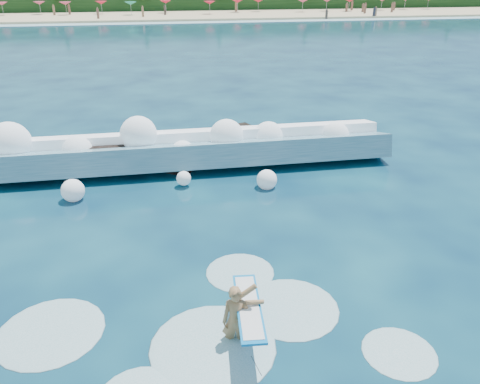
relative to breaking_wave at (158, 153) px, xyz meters
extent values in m
plane|color=#071F3C|center=(0.87, -7.58, -0.56)|extent=(200.00, 200.00, 0.00)
cube|color=tan|center=(0.87, 70.42, -0.36)|extent=(140.00, 20.00, 0.40)
cube|color=silver|center=(0.87, 59.42, -0.52)|extent=(140.00, 5.00, 0.08)
cube|color=teal|center=(0.00, -0.16, -0.10)|extent=(18.71, 2.85, 1.56)
cube|color=white|center=(0.00, 0.64, 0.37)|extent=(18.71, 1.32, 0.73)
cube|color=black|center=(-2.35, 0.45, -0.16)|extent=(2.20, 1.68, 1.17)
cube|color=black|center=(0.65, -0.35, -0.25)|extent=(2.05, 1.95, 0.90)
cube|color=black|center=(3.35, 0.85, -0.12)|extent=(2.21, 2.01, 1.27)
imported|color=#9D7349|center=(1.42, -10.40, -0.03)|extent=(0.64, 0.48, 1.62)
cube|color=#0B7BC9|center=(1.70, -10.35, 0.25)|extent=(0.70, 2.25, 0.06)
cube|color=white|center=(1.70, -10.35, 0.26)|extent=(0.59, 2.06, 0.06)
cylinder|color=black|center=(1.60, -11.60, -0.11)|extent=(0.01, 0.91, 0.43)
sphere|color=white|center=(-5.51, 0.09, 0.71)|extent=(1.61, 1.61, 1.61)
sphere|color=white|center=(-3.07, 0.04, 0.25)|extent=(1.21, 1.21, 1.21)
sphere|color=white|center=(-0.70, 0.19, 0.75)|extent=(1.45, 1.45, 1.45)
sphere|color=white|center=(0.97, -0.57, 0.16)|extent=(0.93, 0.93, 0.93)
sphere|color=white|center=(2.78, -0.18, 0.60)|extent=(1.36, 1.36, 1.36)
sphere|color=white|center=(4.63, 0.29, 0.30)|extent=(1.29, 1.29, 1.29)
sphere|color=white|center=(7.38, -0.33, 0.41)|extent=(1.09, 1.09, 1.09)
sphere|color=white|center=(-2.95, -2.69, -0.21)|extent=(0.80, 0.80, 0.80)
sphere|color=white|center=(0.87, -2.23, -0.24)|extent=(0.53, 0.53, 0.53)
sphere|color=white|center=(3.85, -2.84, -0.27)|extent=(0.75, 0.75, 0.75)
ellipsoid|color=silver|center=(0.90, -10.51, -0.56)|extent=(2.70, 2.70, 0.13)
ellipsoid|color=silver|center=(2.85, -9.58, -0.56)|extent=(2.30, 2.30, 0.11)
ellipsoid|color=silver|center=(-2.55, -9.44, -0.56)|extent=(2.35, 2.35, 0.12)
ellipsoid|color=silver|center=(1.94, -7.95, -0.56)|extent=(1.81, 1.81, 0.09)
ellipsoid|color=silver|center=(4.69, -11.36, -0.56)|extent=(1.55, 1.55, 0.08)
cone|color=#C63A5F|center=(-24.81, 73.46, 1.69)|extent=(2.00, 2.00, 0.50)
cone|color=#C63A5F|center=(-18.82, 74.18, 1.69)|extent=(2.00, 2.00, 0.50)
cone|color=#C63A5F|center=(-14.21, 72.32, 1.69)|extent=(2.00, 2.00, 0.50)
cone|color=red|center=(-8.34, 73.36, 1.69)|extent=(2.00, 2.00, 0.50)
cone|color=#15876C|center=(-3.18, 70.40, 1.69)|extent=(2.00, 2.00, 0.50)
cone|color=red|center=(2.90, 73.60, 1.69)|extent=(2.00, 2.00, 0.50)
cone|color=red|center=(10.44, 69.98, 1.69)|extent=(2.00, 2.00, 0.50)
cone|color=red|center=(15.95, 73.03, 1.69)|extent=(2.00, 2.00, 0.50)
cone|color=red|center=(20.03, 73.78, 1.69)|extent=(2.00, 2.00, 0.50)
cone|color=#C63A5F|center=(28.02, 71.76, 1.69)|extent=(2.00, 2.00, 0.50)
cone|color=#C63A5F|center=(33.06, 72.80, 1.69)|extent=(2.00, 2.00, 0.50)
cone|color=red|center=(37.25, 72.02, 1.69)|extent=(2.00, 2.00, 0.50)
cone|color=#C63A5F|center=(44.47, 73.33, 1.69)|extent=(2.00, 2.00, 0.50)
cube|color=#3F332D|center=(-8.98, 71.44, 0.52)|extent=(0.35, 0.22, 1.36)
cube|color=#262633|center=(8.91, 63.39, 0.65)|extent=(0.35, 0.22, 1.62)
cube|color=brown|center=(36.17, 70.41, 0.57)|extent=(0.35, 0.22, 1.46)
cube|color=#8C664C|center=(49.07, 70.95, 0.58)|extent=(0.35, 0.22, 1.48)
cube|color=#262633|center=(13.49, 66.34, 0.61)|extent=(0.35, 0.22, 1.54)
cube|color=brown|center=(4.34, 68.60, 0.61)|extent=(0.35, 0.22, 1.54)
cube|color=#8C664C|center=(24.29, 66.97, 0.58)|extent=(0.35, 0.22, 1.49)
cube|color=#262633|center=(37.27, 69.95, 0.65)|extent=(0.35, 0.22, 1.62)
cube|color=#8C664C|center=(9.77, 74.07, 0.63)|extent=(0.35, 0.22, 1.58)
cube|color=#262633|center=(15.52, 70.54, 0.57)|extent=(0.35, 0.22, 1.46)
cube|color=brown|center=(32.23, 66.84, 0.63)|extent=(0.35, 0.22, 1.59)
cube|color=#3F332D|center=(25.74, 73.85, 0.58)|extent=(0.35, 0.22, 1.49)
cube|color=#8C664C|center=(46.47, 72.02, 0.62)|extent=(0.35, 0.22, 1.57)
cube|color=#3F332D|center=(-16.87, 69.69, 0.60)|extent=(0.35, 0.22, 1.52)
cube|color=#8C664C|center=(54.09, 74.24, 0.62)|extent=(0.35, 0.22, 1.56)
camera|label=1|loc=(0.14, -18.01, 6.59)|focal=35.00mm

